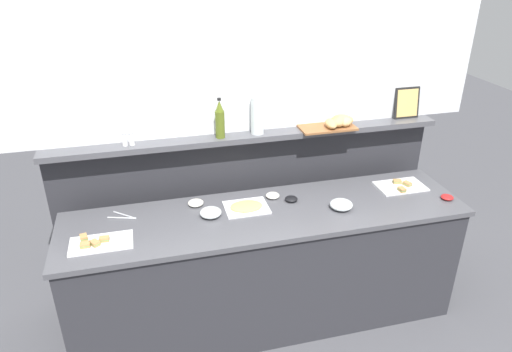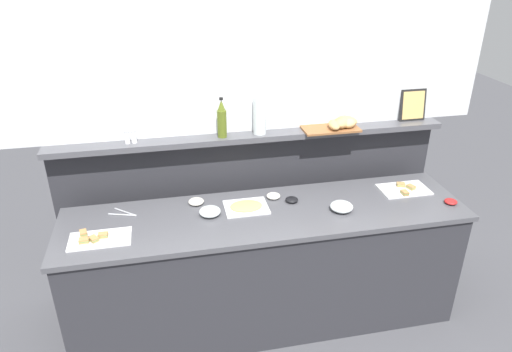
{
  "view_description": "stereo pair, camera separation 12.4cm",
  "coord_description": "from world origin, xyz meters",
  "px_view_note": "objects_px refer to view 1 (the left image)",
  "views": [
    {
      "loc": [
        -0.72,
        -2.53,
        2.45
      ],
      "look_at": [
        -0.05,
        0.1,
        1.11
      ],
      "focal_mm": 32.98,
      "sensor_mm": 36.0,
      "label": 1
    },
    {
      "loc": [
        -0.6,
        -2.55,
        2.45
      ],
      "look_at": [
        -0.05,
        0.1,
        1.11
      ],
      "focal_mm": 32.98,
      "sensor_mm": 36.0,
      "label": 2
    }
  ],
  "objects_px": {
    "salt_shaker": "(125,139)",
    "serving_tongs": "(124,217)",
    "olive_oil_bottle": "(220,120)",
    "framed_picture": "(407,103)",
    "glass_bowl_medium": "(341,205)",
    "condiment_bowl_teal": "(273,195)",
    "water_carafe": "(258,115)",
    "pepper_shaker": "(132,139)",
    "condiment_bowl_cream": "(196,203)",
    "bread_basket": "(335,123)",
    "sandwich_platter_side": "(99,243)",
    "sandwich_platter_front": "(401,186)",
    "condiment_bowl_dark": "(291,199)",
    "glass_bowl_large": "(211,213)",
    "cold_cuts_platter": "(246,207)",
    "condiment_bowl_red": "(447,197)"
  },
  "relations": [
    {
      "from": "glass_bowl_medium",
      "to": "sandwich_platter_side",
      "type": "bearing_deg",
      "value": -178.93
    },
    {
      "from": "olive_oil_bottle",
      "to": "framed_picture",
      "type": "relative_size",
      "value": 1.19
    },
    {
      "from": "cold_cuts_platter",
      "to": "condiment_bowl_dark",
      "type": "bearing_deg",
      "value": 3.55
    },
    {
      "from": "serving_tongs",
      "to": "bread_basket",
      "type": "bearing_deg",
      "value": 8.89
    },
    {
      "from": "sandwich_platter_side",
      "to": "bread_basket",
      "type": "height_order",
      "value": "bread_basket"
    },
    {
      "from": "sandwich_platter_front",
      "to": "pepper_shaker",
      "type": "relative_size",
      "value": 3.92
    },
    {
      "from": "cold_cuts_platter",
      "to": "pepper_shaker",
      "type": "distance_m",
      "value": 0.87
    },
    {
      "from": "condiment_bowl_teal",
      "to": "pepper_shaker",
      "type": "bearing_deg",
      "value": 164.31
    },
    {
      "from": "salt_shaker",
      "to": "olive_oil_bottle",
      "type": "bearing_deg",
      "value": -1.09
    },
    {
      "from": "condiment_bowl_teal",
      "to": "olive_oil_bottle",
      "type": "height_order",
      "value": "olive_oil_bottle"
    },
    {
      "from": "serving_tongs",
      "to": "condiment_bowl_cream",
      "type": "bearing_deg",
      "value": 4.79
    },
    {
      "from": "olive_oil_bottle",
      "to": "salt_shaker",
      "type": "xyz_separation_m",
      "value": [
        -0.63,
        0.01,
        -0.08
      ]
    },
    {
      "from": "cold_cuts_platter",
      "to": "framed_picture",
      "type": "relative_size",
      "value": 1.22
    },
    {
      "from": "condiment_bowl_dark",
      "to": "glass_bowl_large",
      "type": "bearing_deg",
      "value": -173.59
    },
    {
      "from": "sandwich_platter_front",
      "to": "glass_bowl_medium",
      "type": "xyz_separation_m",
      "value": [
        -0.54,
        -0.18,
        0.02
      ]
    },
    {
      "from": "condiment_bowl_dark",
      "to": "condiment_bowl_teal",
      "type": "xyz_separation_m",
      "value": [
        -0.11,
        0.08,
        0.0
      ]
    },
    {
      "from": "olive_oil_bottle",
      "to": "condiment_bowl_red",
      "type": "bearing_deg",
      "value": -20.87
    },
    {
      "from": "sandwich_platter_side",
      "to": "glass_bowl_medium",
      "type": "xyz_separation_m",
      "value": [
        1.53,
        0.03,
        0.02
      ]
    },
    {
      "from": "sandwich_platter_front",
      "to": "bread_basket",
      "type": "distance_m",
      "value": 0.65
    },
    {
      "from": "condiment_bowl_cream",
      "to": "bread_basket",
      "type": "bearing_deg",
      "value": 10.69
    },
    {
      "from": "olive_oil_bottle",
      "to": "framed_picture",
      "type": "xyz_separation_m",
      "value": [
        1.43,
        0.05,
        -0.01
      ]
    },
    {
      "from": "condiment_bowl_red",
      "to": "glass_bowl_large",
      "type": "bearing_deg",
      "value": 173.66
    },
    {
      "from": "cold_cuts_platter",
      "to": "water_carafe",
      "type": "height_order",
      "value": "water_carafe"
    },
    {
      "from": "condiment_bowl_red",
      "to": "salt_shaker",
      "type": "bearing_deg",
      "value": 164.78
    },
    {
      "from": "condiment_bowl_teal",
      "to": "pepper_shaker",
      "type": "distance_m",
      "value": 1.01
    },
    {
      "from": "condiment_bowl_red",
      "to": "sandwich_platter_side",
      "type": "bearing_deg",
      "value": 179.17
    },
    {
      "from": "sandwich_platter_front",
      "to": "bread_basket",
      "type": "height_order",
      "value": "bread_basket"
    },
    {
      "from": "sandwich_platter_side",
      "to": "condiment_bowl_dark",
      "type": "bearing_deg",
      "value": 9.51
    },
    {
      "from": "cold_cuts_platter",
      "to": "serving_tongs",
      "type": "xyz_separation_m",
      "value": [
        -0.78,
        0.08,
        -0.0
      ]
    },
    {
      "from": "glass_bowl_medium",
      "to": "condiment_bowl_teal",
      "type": "height_order",
      "value": "glass_bowl_medium"
    },
    {
      "from": "serving_tongs",
      "to": "salt_shaker",
      "type": "xyz_separation_m",
      "value": [
        0.06,
        0.26,
        0.42
      ]
    },
    {
      "from": "water_carafe",
      "to": "pepper_shaker",
      "type": "bearing_deg",
      "value": 180.0
    },
    {
      "from": "water_carafe",
      "to": "condiment_bowl_dark",
      "type": "bearing_deg",
      "value": -64.95
    },
    {
      "from": "pepper_shaker",
      "to": "serving_tongs",
      "type": "bearing_deg",
      "value": -110.96
    },
    {
      "from": "serving_tongs",
      "to": "pepper_shaker",
      "type": "distance_m",
      "value": 0.51
    },
    {
      "from": "condiment_bowl_cream",
      "to": "bread_basket",
      "type": "xyz_separation_m",
      "value": [
        1.05,
        0.2,
        0.4
      ]
    },
    {
      "from": "sandwich_platter_front",
      "to": "pepper_shaker",
      "type": "height_order",
      "value": "pepper_shaker"
    },
    {
      "from": "serving_tongs",
      "to": "pepper_shaker",
      "type": "relative_size",
      "value": 2.07
    },
    {
      "from": "water_carafe",
      "to": "serving_tongs",
      "type": "bearing_deg",
      "value": -164.49
    },
    {
      "from": "cold_cuts_platter",
      "to": "condiment_bowl_cream",
      "type": "relative_size",
      "value": 2.75
    },
    {
      "from": "condiment_bowl_teal",
      "to": "condiment_bowl_cream",
      "type": "bearing_deg",
      "value": 177.15
    },
    {
      "from": "framed_picture",
      "to": "condiment_bowl_cream",
      "type": "bearing_deg",
      "value": -170.93
    },
    {
      "from": "sandwich_platter_side",
      "to": "condiment_bowl_teal",
      "type": "bearing_deg",
      "value": 14.04
    },
    {
      "from": "glass_bowl_large",
      "to": "bread_basket",
      "type": "distance_m",
      "value": 1.11
    },
    {
      "from": "cold_cuts_platter",
      "to": "pepper_shaker",
      "type": "relative_size",
      "value": 3.28
    },
    {
      "from": "glass_bowl_medium",
      "to": "olive_oil_bottle",
      "type": "height_order",
      "value": "olive_oil_bottle"
    },
    {
      "from": "cold_cuts_platter",
      "to": "serving_tongs",
      "type": "height_order",
      "value": "cold_cuts_platter"
    },
    {
      "from": "salt_shaker",
      "to": "serving_tongs",
      "type": "bearing_deg",
      "value": -102.18
    },
    {
      "from": "sandwich_platter_front",
      "to": "framed_picture",
      "type": "distance_m",
      "value": 0.64
    },
    {
      "from": "condiment_bowl_teal",
      "to": "sandwich_platter_side",
      "type": "bearing_deg",
      "value": -165.96
    }
  ]
}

